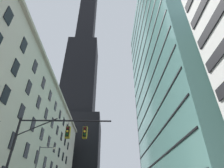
# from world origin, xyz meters

# --- Properties ---
(station_building) EXTENTS (12.92, 65.19, 25.70)m
(station_building) POSITION_xyz_m (-17.12, 26.59, 12.82)
(station_building) COLOR beige
(station_building) RESTS_ON ground
(dark_skyscraper) EXTENTS (25.75, 25.75, 184.18)m
(dark_skyscraper) POSITION_xyz_m (-15.01, 78.02, 52.31)
(dark_skyscraper) COLOR black
(dark_skyscraper) RESTS_ON ground
(glass_office_midrise) EXTENTS (19.84, 37.58, 59.31)m
(glass_office_midrise) POSITION_xyz_m (20.87, 24.83, 29.66)
(glass_office_midrise) COLOR slate
(glass_office_midrise) RESTS_ON ground
(traffic_signal_mast) EXTENTS (8.60, 0.63, 7.86)m
(traffic_signal_mast) POSITION_xyz_m (-3.31, 4.60, 5.77)
(traffic_signal_mast) COLOR black
(traffic_signal_mast) RESTS_ON sidewalk_left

